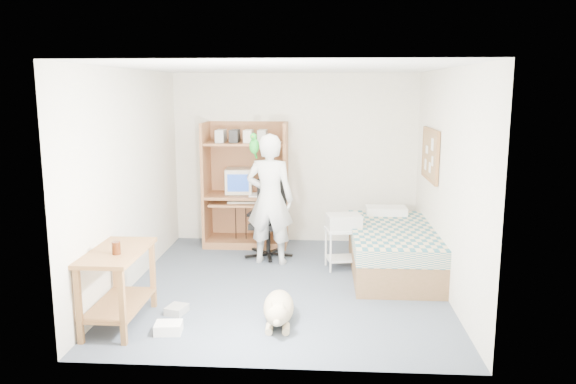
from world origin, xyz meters
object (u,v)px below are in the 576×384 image
object	(u,v)px
computer_hutch	(246,190)
person	(270,199)
printer_cart	(343,242)
dog	(278,308)
side_desk	(118,276)
bed	(392,249)
office_chair	(269,230)

from	to	relation	value
computer_hutch	person	size ratio (longest dim) A/B	1.05
printer_cart	computer_hutch	bearing A→B (deg)	131.46
computer_hutch	dog	bearing A→B (deg)	-76.08
side_desk	printer_cart	xyz separation A→B (m)	(2.24, 1.88, -0.14)
person	printer_cart	world-z (taller)	person
bed	dog	size ratio (longest dim) A/B	2.15
person	bed	bearing A→B (deg)	179.13
person	dog	size ratio (longest dim) A/B	1.82
person	dog	bearing A→B (deg)	106.05
computer_hutch	printer_cart	bearing A→B (deg)	-37.43
computer_hutch	office_chair	bearing A→B (deg)	-55.46
side_desk	printer_cart	distance (m)	2.92
dog	bed	bearing A→B (deg)	50.22
computer_hutch	office_chair	size ratio (longest dim) A/B	1.75
computer_hutch	bed	xyz separation A→B (m)	(2.00, -1.12, -0.53)
office_chair	printer_cart	world-z (taller)	office_chair
bed	office_chair	distance (m)	1.71
bed	dog	world-z (taller)	bed
side_desk	person	distance (m)	2.46
dog	office_chair	bearing A→B (deg)	95.46
office_chair	printer_cart	size ratio (longest dim) A/B	1.95
office_chair	dog	size ratio (longest dim) A/B	1.10
side_desk	person	bearing A→B (deg)	58.21
person	computer_hutch	bearing A→B (deg)	-55.46
dog	side_desk	bearing A→B (deg)	-178.11
computer_hutch	office_chair	distance (m)	0.82
office_chair	bed	bearing A→B (deg)	-10.85
bed	person	distance (m)	1.69
dog	person	bearing A→B (deg)	95.47
computer_hutch	person	bearing A→B (deg)	-63.67
bed	printer_cart	bearing A→B (deg)	174.41
printer_cart	side_desk	bearing A→B (deg)	-151.13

